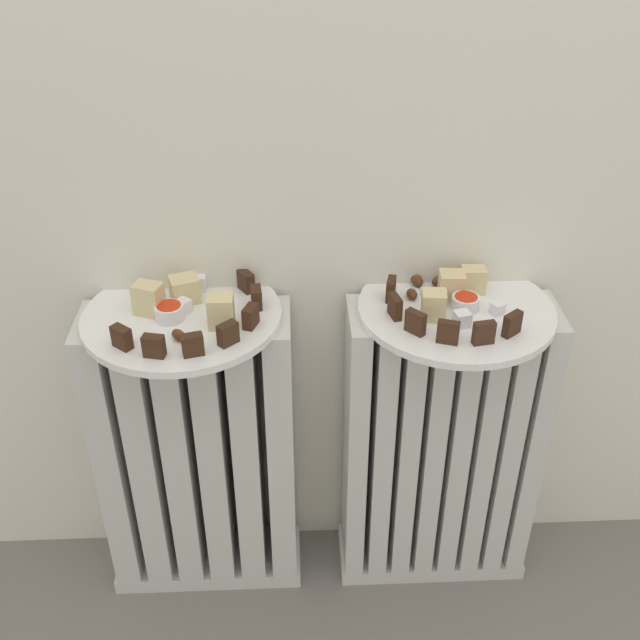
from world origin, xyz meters
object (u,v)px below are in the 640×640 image
object	(u,v)px
radiator_right	(440,450)
jam_bowl_right	(466,302)
plate_left	(182,316)
jam_bowl_left	(169,311)
radiator_left	(199,457)
plate_right	(456,309)
fork	(428,301)

from	to	relation	value
radiator_right	jam_bowl_right	distance (m)	0.32
plate_left	jam_bowl_right	world-z (taller)	jam_bowl_right
plate_left	jam_bowl_left	world-z (taller)	jam_bowl_left
radiator_left	plate_left	bearing A→B (deg)	135.00
radiator_right	plate_left	distance (m)	0.52
jam_bowl_left	jam_bowl_right	world-z (taller)	jam_bowl_left
plate_left	jam_bowl_left	size ratio (longest dim) A/B	6.91
plate_left	jam_bowl_right	size ratio (longest dim) A/B	7.18
jam_bowl_left	plate_left	bearing A→B (deg)	48.60
radiator_right	jam_bowl_left	distance (m)	0.55
radiator_right	jam_bowl_right	size ratio (longest dim) A/B	13.32
plate_right	jam_bowl_right	bearing A→B (deg)	-34.52
jam_bowl_left	jam_bowl_right	size ratio (longest dim) A/B	1.04
plate_right	jam_bowl_left	xyz separation A→B (m)	(-0.45, -0.02, 0.02)
jam_bowl_left	jam_bowl_right	distance (m)	0.46
radiator_left	plate_left	size ratio (longest dim) A/B	1.85
radiator_right	plate_right	size ratio (longest dim) A/B	1.85
jam_bowl_right	jam_bowl_left	bearing A→B (deg)	-178.78
plate_right	jam_bowl_left	distance (m)	0.45
plate_right	jam_bowl_right	distance (m)	0.02
jam_bowl_left	fork	xyz separation A→B (m)	(0.40, 0.03, -0.01)
jam_bowl_right	fork	world-z (taller)	jam_bowl_right
fork	jam_bowl_left	bearing A→B (deg)	-175.19
plate_left	fork	size ratio (longest dim) A/B	3.23
jam_bowl_left	fork	bearing A→B (deg)	4.81
plate_right	fork	world-z (taller)	fork
fork	radiator_right	bearing A→B (deg)	-20.49
jam_bowl_right	radiator_right	bearing A→B (deg)	145.48
radiator_left	radiator_right	world-z (taller)	same
plate_left	jam_bowl_left	xyz separation A→B (m)	(-0.02, -0.02, 0.02)
plate_right	radiator_right	bearing A→B (deg)	-63.43
plate_left	fork	bearing A→B (deg)	2.39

